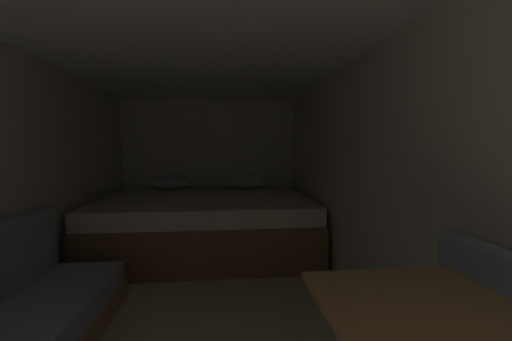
# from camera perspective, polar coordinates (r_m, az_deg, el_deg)

# --- Properties ---
(ground_plane) EXTENTS (7.06, 7.06, 0.00)m
(ground_plane) POSITION_cam_1_polar(r_m,az_deg,el_deg) (2.66, -10.84, -24.49)
(ground_plane) COLOR beige
(wall_back) EXTENTS (2.72, 0.05, 2.00)m
(wall_back) POSITION_cam_1_polar(r_m,az_deg,el_deg) (4.89, -8.38, 0.96)
(wall_back) COLOR beige
(wall_back) RESTS_ON ground
(wall_right) EXTENTS (0.05, 5.06, 2.00)m
(wall_right) POSITION_cam_1_polar(r_m,az_deg,el_deg) (2.59, 19.65, -2.12)
(wall_right) COLOR beige
(wall_right) RESTS_ON ground
(ceiling_slab) EXTENTS (2.72, 5.06, 0.05)m
(ceiling_slab) POSITION_cam_1_polar(r_m,az_deg,el_deg) (2.45, -11.55, 21.94)
(ceiling_slab) COLOR white
(ceiling_slab) RESTS_ON wall_left
(bed) EXTENTS (2.50, 1.85, 0.85)m
(bed) POSITION_cam_1_polar(r_m,az_deg,el_deg) (4.01, -8.92, -9.29)
(bed) COLOR brown
(bed) RESTS_ON ground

